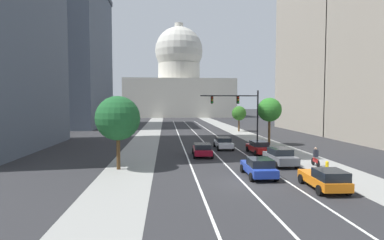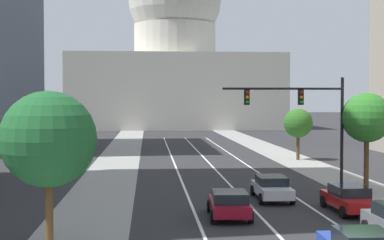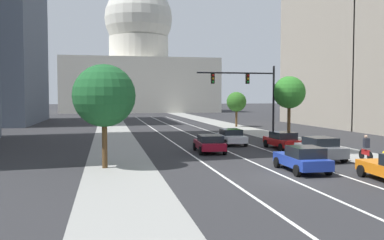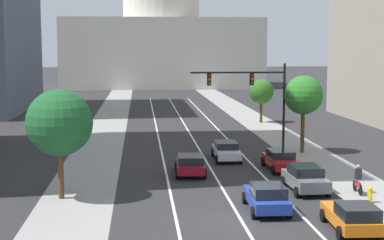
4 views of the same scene
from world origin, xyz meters
name	(u,v)px [view 2 (image 2 of 4)]	position (x,y,z in m)	size (l,w,h in m)	color
ground_plane	(204,158)	(0.00, 40.00, 0.00)	(400.00, 400.00, 0.00)	#2B2B2D
sidewalk_left	(116,164)	(-8.55, 35.00, 0.01)	(4.22, 130.00, 0.01)	gray
sidewalk_right	(301,163)	(8.55, 35.00, 0.01)	(4.22, 130.00, 0.01)	gray
lane_stripe_left	(181,179)	(-3.22, 25.00, 0.01)	(0.16, 90.00, 0.01)	white
lane_stripe_center	(224,178)	(0.00, 25.00, 0.01)	(0.16, 90.00, 0.01)	white
lane_stripe_right	(266,178)	(3.22, 25.00, 0.01)	(0.16, 90.00, 0.01)	white
capitol_building	(175,61)	(0.00, 102.35, 13.92)	(42.58, 24.24, 37.70)	beige
car_white	(272,187)	(1.61, 15.69, 0.74)	(2.08, 4.51, 1.39)	silver
car_crimson	(229,203)	(-1.62, 10.68, 0.74)	(2.19, 4.12, 1.38)	maroon
car_red	(349,198)	(4.83, 11.69, 0.74)	(2.03, 4.45, 1.41)	red
traffic_signal_mast	(306,112)	(4.40, 18.43, 5.10)	(7.79, 0.39, 7.29)	black
street_tree_mid_left	(48,139)	(-9.46, 5.17, 4.34)	(3.76, 3.76, 6.24)	#51381E
street_tree_far_right	(367,118)	(8.28, 18.22, 4.70)	(3.17, 3.17, 6.31)	#51381E
street_tree_near_right	(298,123)	(8.92, 37.41, 3.56)	(2.82, 2.82, 5.00)	#51381E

